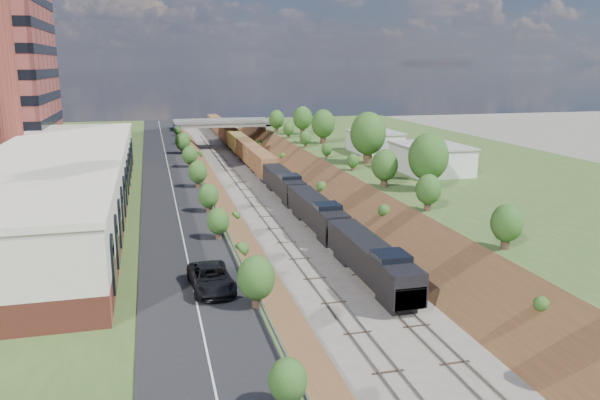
{
  "coord_description": "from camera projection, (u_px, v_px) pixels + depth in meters",
  "views": [
    {
      "loc": [
        -17.94,
        -28.87,
        21.26
      ],
      "look_at": [
        -1.7,
        34.51,
        6.0
      ],
      "focal_mm": 35.0,
      "sensor_mm": 36.0,
      "label": 1
    }
  ],
  "objects": [
    {
      "name": "commercial_building",
      "position": [
        58.0,
        184.0,
        63.55
      ],
      "size": [
        14.3,
        62.3,
        7.0
      ],
      "color": "brown",
      "rests_on": "platform_left"
    },
    {
      "name": "platform_left",
      "position": [
        47.0,
        197.0,
        84.46
      ],
      "size": [
        44.0,
        180.0,
        5.0
      ],
      "primitive_type": "cube",
      "color": "#395623",
      "rests_on": "ground"
    },
    {
      "name": "tree_left_crest",
      "position": [
        229.0,
        232.0,
        50.82
      ],
      "size": [
        2.45,
        2.45,
        3.55
      ],
      "color": "#473323",
      "rests_on": "platform_left"
    },
    {
      "name": "overpass",
      "position": [
        222.0,
        129.0,
        150.38
      ],
      "size": [
        24.5,
        8.3,
        7.4
      ],
      "color": "gray",
      "rests_on": "ground"
    },
    {
      "name": "guardrail",
      "position": [
        197.0,
        170.0,
        88.8
      ],
      "size": [
        0.1,
        171.0,
        0.7
      ],
      "color": "#99999E",
      "rests_on": "platform_left"
    },
    {
      "name": "tree_right_large",
      "position": [
        428.0,
        157.0,
        76.12
      ],
      "size": [
        5.25,
        5.25,
        7.61
      ],
      "color": "#473323",
      "rests_on": "platform_right"
    },
    {
      "name": "road",
      "position": [
        170.0,
        174.0,
        88.11
      ],
      "size": [
        8.0,
        180.0,
        0.1
      ],
      "primitive_type": "cube",
      "color": "black",
      "rests_on": "platform_left"
    },
    {
      "name": "white_building_near",
      "position": [
        431.0,
        159.0,
        89.55
      ],
      "size": [
        9.0,
        12.0,
        4.0
      ],
      "primitive_type": "cube",
      "color": "silver",
      "rests_on": "platform_right"
    },
    {
      "name": "rail_left_track",
      "position": [
        255.0,
        201.0,
        92.36
      ],
      "size": [
        1.58,
        180.0,
        0.18
      ],
      "primitive_type": "cube",
      "color": "gray",
      "rests_on": "ground"
    },
    {
      "name": "rail_right_track",
      "position": [
        287.0,
        199.0,
        93.61
      ],
      "size": [
        1.58,
        180.0,
        0.18
      ],
      "primitive_type": "cube",
      "color": "gray",
      "rests_on": "ground"
    },
    {
      "name": "platform_right",
      "position": [
        459.0,
        176.0,
        100.41
      ],
      "size": [
        44.0,
        180.0,
        5.0
      ],
      "primitive_type": "cube",
      "color": "#395623",
      "rests_on": "ground"
    },
    {
      "name": "freight_train",
      "position": [
        249.0,
        152.0,
        127.02
      ],
      "size": [
        3.14,
        159.59,
        4.66
      ],
      "color": "black",
      "rests_on": "ground"
    },
    {
      "name": "embankment_right",
      "position": [
        336.0,
        197.0,
        95.66
      ],
      "size": [
        10.0,
        180.0,
        10.0
      ],
      "primitive_type": "cube",
      "rotation": [
        0.0,
        0.79,
        0.0
      ],
      "color": "brown",
      "rests_on": "ground"
    },
    {
      "name": "white_building_far",
      "position": [
        375.0,
        143.0,
        110.23
      ],
      "size": [
        8.0,
        10.0,
        3.6
      ],
      "primitive_type": "cube",
      "color": "silver",
      "rests_on": "platform_right"
    },
    {
      "name": "suv",
      "position": [
        211.0,
        278.0,
        42.71
      ],
      "size": [
        3.3,
        6.53,
        1.77
      ],
      "primitive_type": "imported",
      "rotation": [
        0.0,
        0.0,
        0.06
      ],
      "color": "black",
      "rests_on": "road"
    },
    {
      "name": "embankment_left",
      "position": [
        201.0,
        205.0,
        90.34
      ],
      "size": [
        10.0,
        180.0,
        10.0
      ],
      "primitive_type": "cube",
      "rotation": [
        0.0,
        0.79,
        0.0
      ],
      "color": "brown",
      "rests_on": "ground"
    }
  ]
}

